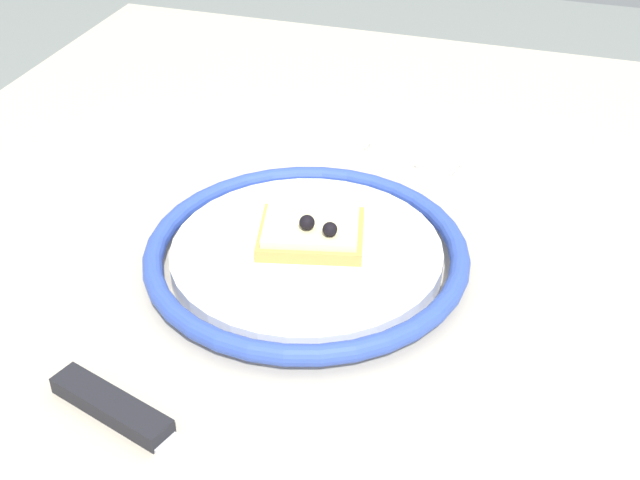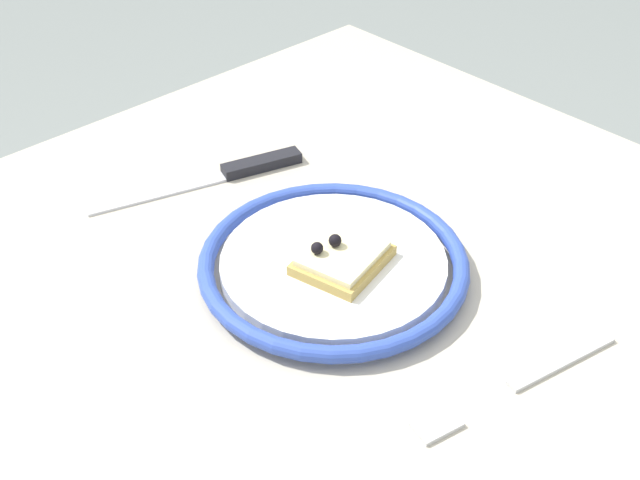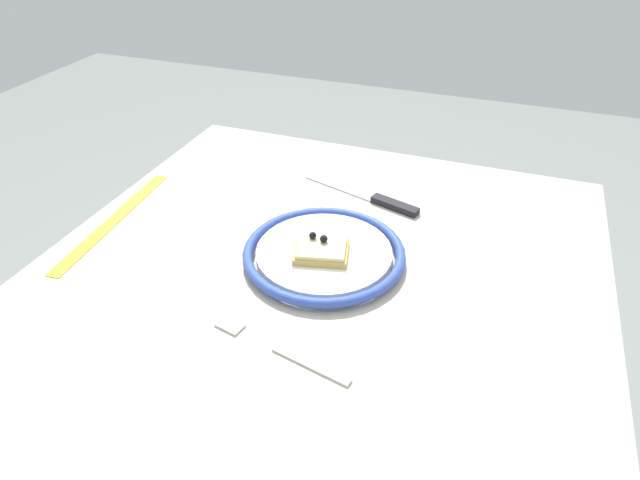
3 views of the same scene
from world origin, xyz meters
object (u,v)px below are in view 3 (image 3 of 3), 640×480
at_px(dining_table, 314,326).
at_px(knife, 379,200).
at_px(fork, 279,349).
at_px(plate, 324,253).
at_px(pizza_slice_near, 324,250).
at_px(measuring_tape, 114,220).

distance_m(dining_table, knife, 0.27).
bearing_deg(fork, plate, 3.17).
xyz_separation_m(pizza_slice_near, knife, (0.21, -0.03, -0.02)).
distance_m(pizza_slice_near, knife, 0.21).
height_order(knife, fork, knife).
height_order(dining_table, plate, plate).
xyz_separation_m(dining_table, pizza_slice_near, (0.04, -0.00, 0.12)).
distance_m(dining_table, fork, 0.18).
bearing_deg(plate, fork, -176.83).
height_order(plate, fork, plate).
bearing_deg(plate, pizza_slice_near, -160.75).
relative_size(pizza_slice_near, measuring_tape, 0.29).
distance_m(dining_table, plate, 0.12).
height_order(plate, pizza_slice_near, pizza_slice_near).
bearing_deg(pizza_slice_near, measuring_tape, 91.08).
xyz_separation_m(pizza_slice_near, fork, (-0.19, -0.01, -0.02)).
bearing_deg(plate, measuring_tape, 92.83).
xyz_separation_m(plate, knife, (0.19, -0.04, -0.01)).
bearing_deg(pizza_slice_near, dining_table, 174.27).
relative_size(knife, measuring_tape, 0.72).
xyz_separation_m(plate, fork, (-0.20, -0.01, -0.01)).
bearing_deg(measuring_tape, dining_table, -98.70).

